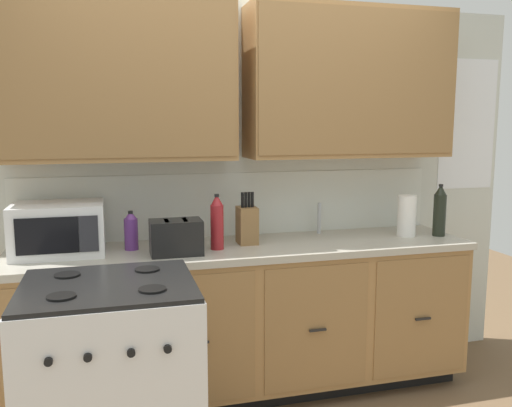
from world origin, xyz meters
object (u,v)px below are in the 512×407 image
toaster (176,237)px  bottle_violet (131,231)px  stove_range (112,384)px  microwave (59,229)px  bottle_red (217,222)px  paper_towel_roll (407,216)px  bottle_dark (440,211)px  knife_block (247,224)px

toaster → bottle_violet: bearing=142.8°
stove_range → microwave: microwave is taller
bottle_red → bottle_violet: 0.49m
bottle_red → bottle_violet: size_ratio=1.42×
stove_range → toaster: (0.36, 0.51, 0.55)m
toaster → microwave: bearing=164.0°
microwave → paper_towel_roll: size_ratio=1.85×
bottle_dark → bottle_red: bearing=179.7°
paper_towel_roll → bottle_red: size_ratio=0.82×
stove_range → bottle_dark: bottle_dark is taller
microwave → bottle_violet: microwave is taller
toaster → paper_towel_roll: paper_towel_roll is taller
knife_block → bottle_violet: bearing=178.3°
toaster → stove_range: bearing=-125.1°
paper_towel_roll → bottle_violet: bearing=177.4°
bottle_violet → bottle_dark: bearing=-3.7°
knife_block → bottle_violet: knife_block is taller
stove_range → bottle_red: size_ratio=3.00×
toaster → knife_block: size_ratio=0.90×
microwave → knife_block: (1.06, -0.02, -0.02)m
paper_towel_roll → bottle_dark: (0.20, -0.05, 0.03)m
paper_towel_roll → bottle_violet: 1.70m
knife_block → bottle_violet: size_ratio=1.39×
knife_block → bottle_red: (-0.20, -0.10, 0.04)m
stove_range → bottle_dark: bearing=15.6°
knife_block → bottle_dark: (1.23, -0.10, 0.05)m
bottle_dark → bottle_violet: (-1.90, 0.12, -0.05)m
bottle_dark → bottle_violet: size_ratio=1.49×
toaster → bottle_violet: bottle_violet is taller
toaster → knife_block: knife_block is taller
microwave → toaster: 0.64m
bottle_violet → knife_block: bearing=-1.7°
paper_towel_roll → bottle_red: bottle_red is taller
microwave → bottle_violet: bearing=0.0°
paper_towel_roll → knife_block: bearing=176.9°
bottle_dark → bottle_red: 1.43m
stove_range → knife_block: (0.80, 0.67, 0.57)m
stove_range → bottle_violet: bearing=79.4°
toaster → bottle_red: bottle_red is taller
knife_block → bottle_red: bottle_red is taller
knife_block → bottle_dark: bottle_dark is taller
toaster → paper_towel_roll: size_ratio=1.08×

